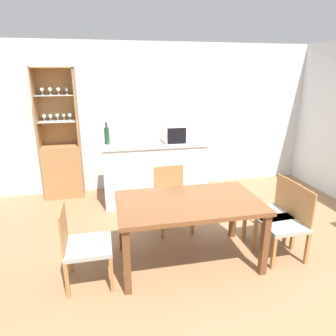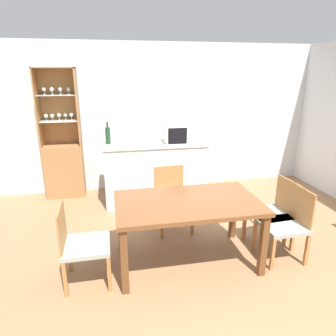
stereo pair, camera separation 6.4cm
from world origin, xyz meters
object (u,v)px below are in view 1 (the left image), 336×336
(dining_chair_side_right_far, at_px, (273,212))
(dining_chair_side_right_near, at_px, (286,223))
(wine_bottle, at_px, (107,135))
(display_cabinet, at_px, (62,160))
(dining_table, at_px, (189,208))
(dining_chair_side_left_near, at_px, (83,245))
(dining_chair_head_far, at_px, (172,199))
(microwave, at_px, (178,133))

(dining_chair_side_right_far, relative_size, dining_chair_side_right_near, 1.00)
(dining_chair_side_right_far, relative_size, wine_bottle, 2.43)
(wine_bottle, bearing_deg, display_cabinet, 148.71)
(dining_table, xyz_separation_m, dining_chair_side_left_near, (-1.11, -0.14, -0.23))
(dining_chair_side_right_far, xyz_separation_m, dining_chair_side_right_near, (0.00, -0.27, 0.00))
(dining_chair_side_left_near, distance_m, dining_chair_head_far, 1.45)
(display_cabinet, height_order, wine_bottle, display_cabinet)
(dining_table, bearing_deg, microwave, 80.23)
(dining_table, relative_size, dining_chair_side_right_near, 1.84)
(microwave, bearing_deg, dining_chair_side_left_near, -127.23)
(microwave, height_order, wine_bottle, wine_bottle)
(microwave, distance_m, wine_bottle, 1.11)
(wine_bottle, bearing_deg, microwave, -4.86)
(dining_chair_head_far, height_order, microwave, microwave)
(dining_table, bearing_deg, dining_chair_side_right_near, -6.94)
(dining_chair_side_right_near, height_order, microwave, microwave)
(dining_chair_head_far, bearing_deg, microwave, -111.78)
(dining_table, xyz_separation_m, dining_chair_side_right_near, (1.11, -0.14, -0.23))
(dining_chair_side_right_far, bearing_deg, dining_chair_side_right_near, 175.94)
(dining_chair_side_right_far, height_order, dining_chair_side_right_near, same)
(dining_table, height_order, wine_bottle, wine_bottle)
(dining_chair_side_right_near, bearing_deg, dining_chair_head_far, 49.90)
(dining_chair_side_left_near, xyz_separation_m, dining_chair_side_right_near, (2.23, 0.00, 0.00))
(dining_table, height_order, dining_chair_side_right_far, dining_chair_side_right_far)
(display_cabinet, relative_size, wine_bottle, 6.19)
(dining_chair_side_left_near, bearing_deg, display_cabinet, -169.79)
(dining_chair_side_right_near, xyz_separation_m, microwave, (-0.82, 1.85, 0.71))
(dining_chair_side_right_far, bearing_deg, dining_chair_side_left_near, 92.97)
(display_cabinet, relative_size, dining_table, 1.38)
(dining_chair_side_left_near, bearing_deg, dining_table, 96.45)
(dining_chair_side_left_near, bearing_deg, dining_chair_side_right_near, 89.49)
(dining_table, distance_m, dining_chair_side_right_near, 1.14)
(display_cabinet, xyz_separation_m, dining_chair_side_left_near, (0.46, -2.41, -0.21))
(dining_chair_side_left_near, distance_m, microwave, 2.43)
(microwave, xyz_separation_m, wine_bottle, (-1.11, 0.09, -0.00))
(display_cabinet, height_order, dining_chair_side_left_near, display_cabinet)
(dining_table, xyz_separation_m, dining_chair_head_far, (-0.00, 0.80, -0.23))
(display_cabinet, distance_m, dining_chair_side_right_near, 3.61)
(display_cabinet, relative_size, dining_chair_side_left_near, 2.55)
(display_cabinet, bearing_deg, microwave, -16.61)
(display_cabinet, distance_m, microwave, 2.01)
(dining_chair_side_left_near, xyz_separation_m, dining_chair_side_right_far, (2.23, 0.28, 0.00))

